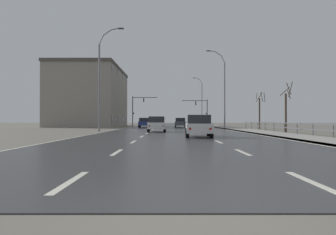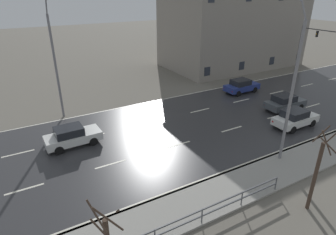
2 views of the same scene
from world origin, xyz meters
name	(u,v)px [view 2 (image 2 of 2)]	position (x,y,z in m)	size (l,w,h in m)	color
ground_plane	(277,104)	(0.00, 48.00, -0.06)	(160.00, 160.00, 0.12)	#666056
street_lamp_midground	(291,85)	(7.43, 39.58, 5.44)	(2.68, 0.24, 11.15)	slate
street_lamp_left_bank	(55,61)	(-7.43, 27.89, 5.29)	(2.65, 0.24, 10.85)	slate
traffic_signal_left	(306,43)	(-6.95, 60.76, 4.09)	(5.27, 0.36, 6.21)	#38383A
car_mid_centre	(72,136)	(-1.60, 27.41, 0.80)	(1.92, 4.14, 1.57)	silver
car_near_left	(285,102)	(1.61, 47.10, 0.80)	(1.95, 4.16, 1.57)	#474C51
car_far_left	(295,118)	(4.57, 44.86, 0.80)	(1.84, 4.10, 1.57)	silver
car_distant	(241,86)	(-4.38, 47.01, 0.80)	(1.91, 4.14, 1.57)	navy
brick_building	(233,28)	(-15.18, 54.61, 5.56)	(11.51, 20.10, 11.09)	gray
bare_tree_far	(317,172)	(11.79, 36.96, 2.39)	(1.41, 1.49, 4.99)	#423328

